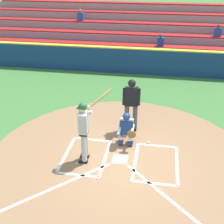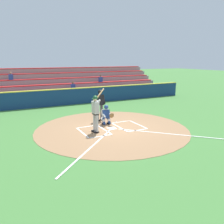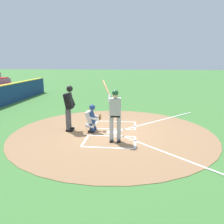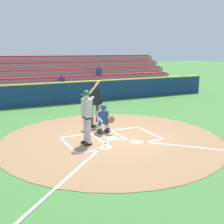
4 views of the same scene
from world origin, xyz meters
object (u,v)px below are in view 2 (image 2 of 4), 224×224
object	(u,v)px
catcher	(106,114)
batter	(96,111)
plate_umpire	(100,103)
baseball	(116,122)

from	to	relation	value
catcher	batter	bearing A→B (deg)	43.62
plate_umpire	baseball	distance (m)	1.47
batter	baseball	size ratio (longest dim) A/B	28.76
plate_umpire	batter	bearing A→B (deg)	60.74
baseball	batter	bearing A→B (deg)	33.55
batter	catcher	distance (m)	1.57
batter	baseball	distance (m)	2.37
plate_umpire	baseball	bearing A→B (deg)	129.77
baseball	catcher	bearing A→B (deg)	11.97
batter	plate_umpire	world-z (taller)	batter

